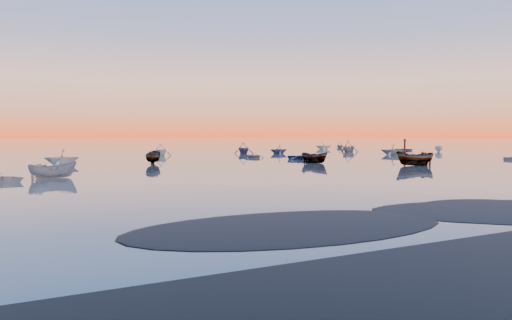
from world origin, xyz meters
TOP-DOWN VIEW (x-y plane):
  - ground at (0.00, 100.00)m, footprint 600.00×600.00m
  - moored_fleet at (0.00, 53.00)m, footprint 124.00×58.00m
  - boat_near_center at (-14.58, 26.82)m, footprint 1.88×3.71m
  - boat_near_right at (37.81, 45.64)m, footprint 3.84×3.67m
  - channel_marker at (36.69, 41.82)m, footprint 0.79×0.79m

SIDE VIEW (x-z plane):
  - ground at x=0.00m, z-range 0.00..0.00m
  - moored_fleet at x=0.00m, z-range -0.60..0.60m
  - boat_near_center at x=-14.58m, z-range -0.62..0.62m
  - boat_near_right at x=37.81m, z-range -0.64..0.64m
  - channel_marker at x=36.69m, z-range -0.30..2.53m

